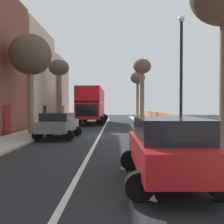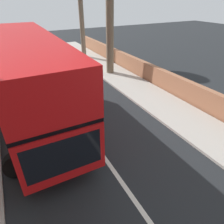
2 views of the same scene
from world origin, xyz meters
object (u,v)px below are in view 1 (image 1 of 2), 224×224
parked_car_grey_left_0 (58,124)px  street_tree_left_2 (31,56)px  street_tree_right_5 (142,71)px  double_decker_bus (92,103)px  parked_car_red_right_2 (168,147)px  lamppost_right (181,70)px  litter_bin_right (215,138)px  street_tree_left_4 (59,73)px  street_tree_right_1 (138,80)px

parked_car_grey_left_0 → street_tree_left_2: bearing=144.4°
street_tree_right_5 → double_decker_bus: bearing=-145.0°
double_decker_bus → street_tree_right_5: 8.95m
parked_car_red_right_2 → lamppost_right: lamppost_right is taller
street_tree_right_5 → litter_bin_right: bearing=-88.5°
lamppost_right → litter_bin_right: size_ratio=5.64×
street_tree_left_4 → double_decker_bus: bearing=47.5°
double_decker_bus → parked_car_grey_left_0: bearing=-93.3°
street_tree_right_1 → lamppost_right: size_ratio=1.16×
double_decker_bus → parked_car_grey_left_0: double_decker_bus is taller
street_tree_right_5 → litter_bin_right: size_ratio=7.39×
double_decker_bus → street_tree_right_1: street_tree_right_1 is taller
street_tree_left_2 → lamppost_right: size_ratio=1.09×
litter_bin_right → parked_car_red_right_2: bearing=-124.8°
litter_bin_right → street_tree_right_1: bearing=91.5°
double_decker_bus → street_tree_left_4: (-3.11, -3.39, 3.15)m
street_tree_right_5 → lamppost_right: bearing=-91.0°
street_tree_left_2 → lamppost_right: 10.59m
double_decker_bus → parked_car_red_right_2: size_ratio=2.35×
double_decker_bus → street_tree_left_2: street_tree_left_2 is taller
street_tree_left_4 → parked_car_grey_left_0: bearing=-77.7°
parked_car_red_right_2 → street_tree_left_4: (-7.31, 19.83, 4.52)m
street_tree_left_4 → street_tree_right_5: street_tree_right_5 is taller
street_tree_left_2 → street_tree_right_5: street_tree_right_5 is taller
parked_car_grey_left_0 → street_tree_left_4: (-2.30, 10.56, 4.57)m
parked_car_grey_left_0 → lamppost_right: bearing=-27.5°
parked_car_red_right_2 → lamppost_right: (1.80, 5.73, 2.83)m
street_tree_right_1 → double_decker_bus: bearing=-122.1°
street_tree_left_4 → lamppost_right: (9.11, -14.09, -1.69)m
lamppost_right → street_tree_right_5: bearing=89.0°
street_tree_left_4 → litter_bin_right: street_tree_left_4 is taller
lamppost_right → street_tree_right_1: bearing=89.5°
street_tree_right_1 → street_tree_left_2: (-9.34, -22.30, -0.60)m
lamppost_right → street_tree_left_4: bearing=122.9°
parked_car_red_right_2 → litter_bin_right: size_ratio=3.91×
parked_car_grey_left_0 → litter_bin_right: bearing=-33.9°
street_tree_left_2 → double_decker_bus: bearing=75.9°
street_tree_left_4 → lamppost_right: street_tree_left_4 is taller
parked_car_red_right_2 → street_tree_right_1: bearing=86.5°
street_tree_left_4 → litter_bin_right: (10.11, -15.80, -4.82)m
lamppost_right → double_decker_bus: bearing=108.9°
double_decker_bus → street_tree_right_1: 12.37m
street_tree_left_4 → litter_bin_right: 19.36m
street_tree_right_1 → litter_bin_right: size_ratio=6.53×
double_decker_bus → litter_bin_right: 20.49m
lamppost_right → litter_bin_right: 3.69m
lamppost_right → parked_car_red_right_2: bearing=-107.4°
parked_car_grey_left_0 → lamppost_right: 8.19m
street_tree_left_2 → street_tree_right_5: (9.47, 16.77, 1.24)m
street_tree_right_5 → parked_car_red_right_2: bearing=-94.5°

